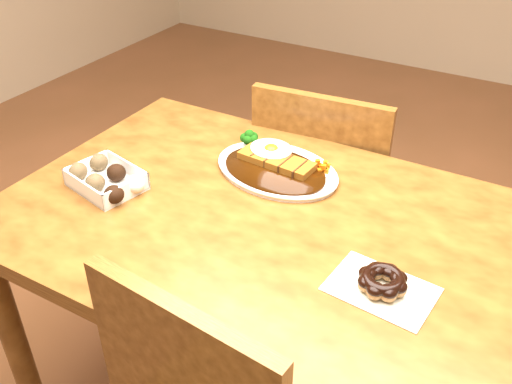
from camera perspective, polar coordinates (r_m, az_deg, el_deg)
The scene contains 5 objects.
table at distance 1.33m, azimuth 1.01°, elevation -6.09°, with size 1.20×0.80×0.75m.
chair_far at distance 1.85m, azimuth 7.10°, elevation -0.24°, with size 0.46×0.46×0.87m.
katsu_curry_plate at distance 1.42m, azimuth 2.01°, elevation 2.65°, with size 0.35×0.27×0.06m.
donut_box at distance 1.41m, azimuth -14.77°, elevation 1.32°, with size 0.20×0.16×0.05m.
pon_de_ring at distance 1.10m, azimuth 12.52°, elevation -8.78°, with size 0.21×0.15×0.04m.
Camera 1 is at (0.49, -0.90, 1.50)m, focal length 40.00 mm.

